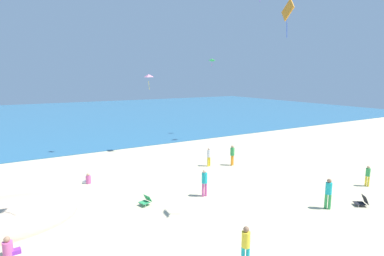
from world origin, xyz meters
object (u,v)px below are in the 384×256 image
object	(u,v)px
person_0	(9,248)
person_7	(328,192)
kite_orange	(288,10)
person_1	(88,180)
person_8	(232,154)
beach_chair_far_left	(146,200)
beach_chair_mid_beach	(362,201)
person_4	(204,181)
person_5	(368,174)
cooler_box	(0,224)
person_3	(246,244)
kite_green	(212,60)
person_6	(209,156)
kite_pink	(149,76)

from	to	relation	value
person_0	person_7	distance (m)	15.21
person_0	kite_orange	xyz separation A→B (m)	(11.51, -3.20, 9.63)
person_1	person_8	xyz separation A→B (m)	(10.88, -1.55, 0.69)
beach_chair_far_left	beach_chair_mid_beach	size ratio (longest dim) A/B	0.84
person_4	person_7	size ratio (longest dim) A/B	0.98
person_0	person_8	xyz separation A→B (m)	(15.41, 5.44, 0.66)
person_5	person_8	size ratio (longest dim) A/B	0.83
person_8	kite_orange	xyz separation A→B (m)	(-3.90, -8.64, 8.97)
cooler_box	person_3	world-z (taller)	person_3
beach_chair_far_left	person_1	distance (m)	5.60
person_1	person_8	world-z (taller)	person_8
person_3	person_4	bearing A→B (deg)	-152.98
beach_chair_mid_beach	person_8	size ratio (longest dim) A/B	0.50
cooler_box	person_8	world-z (taller)	person_8
person_0	kite_green	size ratio (longest dim) A/B	0.79
person_6	person_8	world-z (taller)	person_8
person_6	person_5	bearing A→B (deg)	-154.27
beach_chair_far_left	person_7	xyz separation A→B (m)	(8.23, -5.42, 0.70)
cooler_box	kite_orange	world-z (taller)	kite_orange
person_0	person_1	distance (m)	8.33
beach_chair_far_left	person_0	xyz separation A→B (m)	(-6.52, -1.75, 0.03)
person_3	person_5	xyz separation A→B (m)	(12.41, 2.58, -0.13)
person_7	person_6	bearing A→B (deg)	-109.41
person_5	person_1	bearing A→B (deg)	-40.01
kite_green	beach_chair_mid_beach	bearing A→B (deg)	-102.28
person_1	person_8	distance (m)	11.01
beach_chair_mid_beach	person_7	size ratio (longest dim) A/B	0.49
person_4	kite_green	xyz separation A→B (m)	(11.44, 16.14, 8.04)
person_3	person_7	world-z (taller)	person_7
beach_chair_far_left	person_4	world-z (taller)	person_4
beach_chair_far_left	person_7	world-z (taller)	person_7
person_7	person_1	bearing A→B (deg)	-71.83
person_4	kite_orange	xyz separation A→B (m)	(1.51, -4.38, 8.97)
cooler_box	person_5	xyz separation A→B (m)	(20.37, -5.75, 0.65)
cooler_box	person_6	size ratio (longest dim) A/B	0.37
person_6	kite_green	distance (m)	15.81
cooler_box	person_0	bearing A→B (deg)	-83.08
kite_orange	kite_pink	xyz separation A→B (m)	(-0.04, 16.00, -2.82)
person_7	person_8	bearing A→B (deg)	-119.78
person_3	person_4	size ratio (longest dim) A/B	0.97
person_5	person_4	bearing A→B (deg)	-29.31
beach_chair_far_left	person_7	bearing A→B (deg)	130.77
person_6	kite_green	size ratio (longest dim) A/B	1.47
beach_chair_far_left	person_1	xyz separation A→B (m)	(-1.99, 5.24, -0.00)
kite_green	kite_pink	distance (m)	11.11
beach_chair_mid_beach	person_6	bearing A→B (deg)	-39.07
person_6	kite_green	world-z (taller)	kite_green
person_0	person_6	distance (m)	15.02
cooler_box	kite_orange	bearing A→B (deg)	-27.49
beach_chair_far_left	person_1	size ratio (longest dim) A/B	0.98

